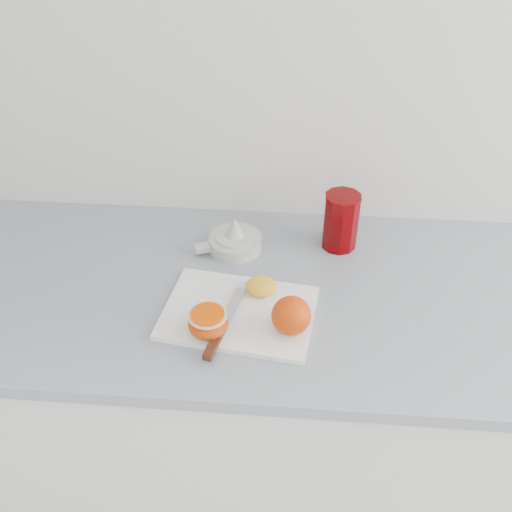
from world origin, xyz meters
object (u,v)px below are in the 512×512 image
at_px(counter, 268,411).
at_px(half_orange, 208,323).
at_px(citrus_juicer, 235,240).
at_px(red_tumbler, 341,223).
at_px(cutting_board, 239,313).

xyz_separation_m(counter, half_orange, (-0.11, -0.16, 0.48)).
relative_size(citrus_juicer, red_tumbler, 1.14).
height_order(cutting_board, citrus_juicer, citrus_juicer).
distance_m(counter, citrus_juicer, 0.50).
xyz_separation_m(half_orange, citrus_juicer, (0.02, 0.29, -0.01)).
bearing_deg(counter, half_orange, -125.98).
distance_m(half_orange, red_tumbler, 0.42).
relative_size(cutting_board, citrus_juicer, 1.92).
distance_m(cutting_board, citrus_juicer, 0.23).
xyz_separation_m(half_orange, red_tumbler, (0.27, 0.33, 0.03)).
bearing_deg(counter, citrus_juicer, 125.08).
xyz_separation_m(counter, red_tumbler, (0.15, 0.17, 0.51)).
bearing_deg(cutting_board, red_tumbler, 50.58).
relative_size(counter, citrus_juicer, 15.39).
xyz_separation_m(cutting_board, red_tumbler, (0.21, 0.26, 0.06)).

